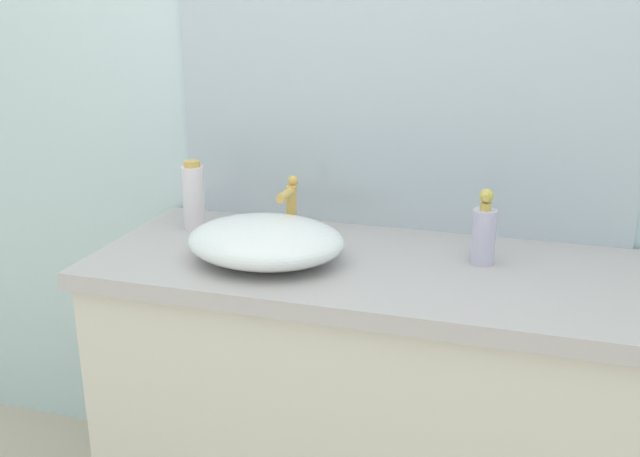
# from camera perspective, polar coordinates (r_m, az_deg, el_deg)

# --- Properties ---
(bathroom_wall_rear) EXTENTS (6.00, 0.06, 2.60)m
(bathroom_wall_rear) POSITION_cam_1_polar(r_m,az_deg,el_deg) (1.96, 4.61, 13.26)
(bathroom_wall_rear) COLOR silver
(bathroom_wall_rear) RESTS_ON ground
(vanity_counter) EXTENTS (1.38, 0.58, 0.85)m
(vanity_counter) POSITION_cam_1_polar(r_m,az_deg,el_deg) (1.92, 3.87, -14.64)
(vanity_counter) COLOR beige
(vanity_counter) RESTS_ON ground
(wall_mirror_panel) EXTENTS (1.26, 0.01, 1.00)m
(wall_mirror_panel) POSITION_cam_1_polar(r_m,az_deg,el_deg) (1.90, 6.52, 14.70)
(wall_mirror_panel) COLOR #B2BCC6
(wall_mirror_panel) RESTS_ON vanity_counter
(sink_basin) EXTENTS (0.39, 0.33, 0.10)m
(sink_basin) POSITION_cam_1_polar(r_m,az_deg,el_deg) (1.71, -4.45, -1.00)
(sink_basin) COLOR white
(sink_basin) RESTS_ON vanity_counter
(faucet) EXTENTS (0.03, 0.12, 0.17)m
(faucet) POSITION_cam_1_polar(r_m,az_deg,el_deg) (1.87, -2.45, 2.06)
(faucet) COLOR gold
(faucet) RESTS_ON vanity_counter
(soap_dispenser) EXTENTS (0.06, 0.06, 0.19)m
(soap_dispenser) POSITION_cam_1_polar(r_m,az_deg,el_deg) (1.73, 13.20, -0.33)
(soap_dispenser) COLOR silver
(soap_dispenser) RESTS_ON vanity_counter
(lotion_bottle) EXTENTS (0.06, 0.06, 0.19)m
(lotion_bottle) POSITION_cam_1_polar(r_m,az_deg,el_deg) (1.97, -10.24, 2.57)
(lotion_bottle) COLOR white
(lotion_bottle) RESTS_ON vanity_counter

